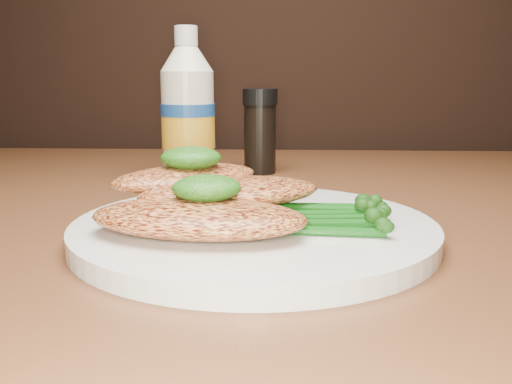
{
  "coord_description": "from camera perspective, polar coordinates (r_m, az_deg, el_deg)",
  "views": [
    {
      "loc": [
        0.07,
        0.45,
        0.88
      ],
      "look_at": [
        0.05,
        0.89,
        0.79
      ],
      "focal_mm": 39.72,
      "sensor_mm": 36.0,
      "label": 1
    }
  ],
  "objects": [
    {
      "name": "broccolini_bundle",
      "position": [
        0.45,
        5.92,
        -1.8
      ],
      "size": [
        0.15,
        0.12,
        0.02
      ],
      "primitive_type": null,
      "rotation": [
        0.0,
        0.0,
        0.1
      ],
      "color": "#114D10",
      "rests_on": "plate"
    },
    {
      "name": "chicken_mid",
      "position": [
        0.47,
        -2.55,
        -0.04
      ],
      "size": [
        0.17,
        0.13,
        0.02
      ],
      "primitive_type": "ellipsoid",
      "rotation": [
        0.0,
        0.0,
        0.38
      ],
      "color": "#DB8345",
      "rests_on": "plate"
    },
    {
      "name": "plate",
      "position": [
        0.46,
        -0.17,
        -3.84
      ],
      "size": [
        0.29,
        0.29,
        0.02
      ],
      "primitive_type": "cylinder",
      "color": "white",
      "rests_on": "dining_table"
    },
    {
      "name": "pepper_grinder",
      "position": [
        0.76,
        0.4,
        6.12
      ],
      "size": [
        0.06,
        0.06,
        0.11
      ],
      "primitive_type": null,
      "rotation": [
        0.0,
        0.0,
        0.43
      ],
      "color": "black",
      "rests_on": "dining_table"
    },
    {
      "name": "pesto_back",
      "position": [
        0.49,
        -6.57,
        3.44
      ],
      "size": [
        0.06,
        0.06,
        0.02
      ],
      "primitive_type": "ellipsoid",
      "rotation": [
        0.0,
        0.0,
        0.14
      ],
      "color": "#083207",
      "rests_on": "chicken_back"
    },
    {
      "name": "pesto_front",
      "position": [
        0.42,
        -4.99,
        0.4
      ],
      "size": [
        0.06,
        0.06,
        0.02
      ],
      "primitive_type": "ellipsoid",
      "rotation": [
        0.0,
        0.0,
        0.29
      ],
      "color": "#083207",
      "rests_on": "chicken_front"
    },
    {
      "name": "mayo_bottle",
      "position": [
        0.71,
        -6.89,
        8.71
      ],
      "size": [
        0.07,
        0.07,
        0.19
      ],
      "primitive_type": null,
      "rotation": [
        0.0,
        0.0,
        0.04
      ],
      "color": "#EDE6C9",
      "rests_on": "dining_table"
    },
    {
      "name": "chicken_back",
      "position": [
        0.5,
        -7.04,
        1.46
      ],
      "size": [
        0.15,
        0.14,
        0.02
      ],
      "primitive_type": "ellipsoid",
      "rotation": [
        0.0,
        0.0,
        0.66
      ],
      "color": "#DB8345",
      "rests_on": "plate"
    },
    {
      "name": "chicken_front",
      "position": [
        0.42,
        -5.81,
        -2.6
      ],
      "size": [
        0.17,
        0.1,
        0.03
      ],
      "primitive_type": "ellipsoid",
      "rotation": [
        0.0,
        0.0,
        -0.11
      ],
      "color": "#DB8345",
      "rests_on": "plate"
    }
  ]
}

